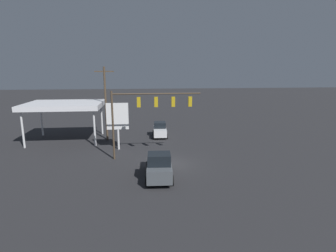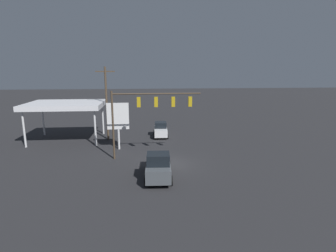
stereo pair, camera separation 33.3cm
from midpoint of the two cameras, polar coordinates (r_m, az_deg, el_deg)
name	(u,v)px [view 2 (the right image)]	position (r m, az deg, el deg)	size (l,w,h in m)	color
ground_plane	(170,164)	(25.92, 0.77, -8.20)	(200.00, 200.00, 0.00)	#262628
traffic_signal_assembly	(149,107)	(26.35, -3.90, 4.10)	(8.94, 0.43, 6.98)	#473828
utility_pole	(107,102)	(34.45, -12.96, 5.15)	(2.40, 0.26, 9.38)	#473828
gas_station_canopy	(66,105)	(35.84, -21.13, 4.25)	(9.37, 7.22, 4.93)	silver
price_sign	(118,118)	(30.08, -10.53, 1.80)	(2.46, 0.27, 5.38)	silver
hatchback_crossing	(161,130)	(35.80, -1.34, -0.83)	(2.06, 3.86, 1.97)	silver
pickup_parked	(158,165)	(22.39, -1.71, -8.56)	(2.46, 5.29, 2.40)	#474C51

